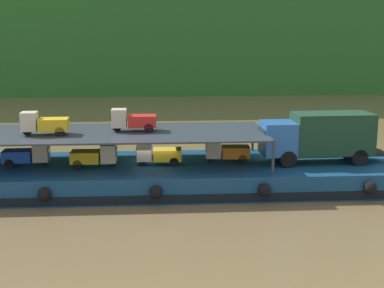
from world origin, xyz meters
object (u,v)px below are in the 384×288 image
Objects in this scene: covered_lorry at (320,136)px; mini_truck_lower_bow at (227,151)px; mini_truck_lower_fore at (158,154)px; mini_truck_lower_mid at (95,156)px; mini_truck_upper_fore at (133,120)px; mini_truck_upper_mid at (44,123)px; cargo_barge at (156,175)px; mini_truck_lower_aft at (27,155)px.

mini_truck_lower_bow is (-5.69, 0.62, -1.00)m from covered_lorry.
mini_truck_lower_mid is at bearing -175.43° from mini_truck_lower_fore.
mini_truck_upper_fore is (2.29, 0.85, 2.00)m from mini_truck_lower_mid.
mini_truck_upper_mid is at bearing -170.52° from mini_truck_upper_fore.
mini_truck_upper_mid is (-6.54, -0.56, 3.44)m from cargo_barge.
mini_truck_lower_mid is 1.01× the size of mini_truck_upper_fore.
cargo_barge is 4.67m from mini_truck_lower_bow.
mini_truck_upper_fore is (6.42, 0.27, 2.00)m from mini_truck_lower_aft.
mini_truck_lower_mid is (-3.64, -0.54, 1.44)m from cargo_barge.
mini_truck_upper_fore reaches higher than mini_truck_lower_aft.
mini_truck_lower_mid and mini_truck_lower_fore have the same top height.
covered_lorry is 2.85× the size of mini_truck_upper_mid.
cargo_barge is at bearing -177.03° from mini_truck_lower_bow.
mini_truck_upper_fore is (-11.48, 0.69, 1.00)m from covered_lorry.
mini_truck_lower_aft is 1.00× the size of mini_truck_upper_mid.
covered_lorry reaches higher than mini_truck_lower_aft.
covered_lorry is 17.93m from mini_truck_lower_aft.
covered_lorry reaches higher than mini_truck_lower_fore.
mini_truck_lower_bow is at bearing 0.93° from mini_truck_lower_aft.
mini_truck_lower_aft reaches higher than cargo_barge.
cargo_barge is 10.89× the size of mini_truck_upper_mid.
mini_truck_upper_mid is 1.01× the size of mini_truck_upper_fore.
mini_truck_lower_fore is (3.81, 0.30, 0.00)m from mini_truck_lower_mid.
mini_truck_upper_fore is at bearing 176.55° from covered_lorry.
mini_truck_upper_mid and mini_truck_upper_fore have the same top height.
mini_truck_upper_fore is at bearing 9.48° from mini_truck_upper_mid.
mini_truck_lower_aft and mini_truck_lower_bow have the same top height.
mini_truck_lower_fore is 2.57m from mini_truck_upper_fore.
mini_truck_lower_mid is at bearing -179.36° from covered_lorry.
mini_truck_upper_mid is at bearing -25.56° from mini_truck_lower_aft.
mini_truck_upper_mid reaches higher than mini_truck_lower_fore.
mini_truck_lower_mid is 1.00× the size of mini_truck_upper_mid.
mini_truck_lower_bow is (12.21, 0.20, 0.00)m from mini_truck_lower_aft.
mini_truck_lower_aft is 2.42m from mini_truck_upper_mid.
mini_truck_lower_fore is at bearing -1.92° from mini_truck_lower_aft.
mini_truck_lower_bow is 11.18m from mini_truck_upper_mid.
covered_lorry is 16.69m from mini_truck_upper_mid.
mini_truck_upper_mid is (-16.66, -0.17, 1.00)m from covered_lorry.
mini_truck_lower_aft is at bearing 172.13° from mini_truck_lower_mid.
cargo_barge is 10.42m from covered_lorry.
mini_truck_upper_mid is at bearing -179.40° from covered_lorry.
mini_truck_lower_aft is at bearing 178.08° from mini_truck_lower_fore.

